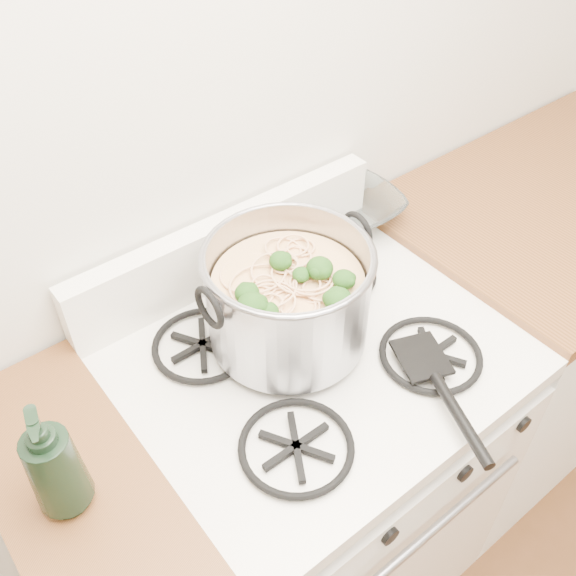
% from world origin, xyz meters
% --- Properties ---
extents(gas_range, '(0.76, 0.66, 0.92)m').
position_xyz_m(gas_range, '(0.00, 1.26, 0.44)').
color(gas_range, white).
rests_on(gas_range, ground).
extents(counter_right, '(1.00, 0.65, 0.92)m').
position_xyz_m(counter_right, '(0.88, 1.26, 0.46)').
color(counter_right, silver).
rests_on(counter_right, ground).
extents(stock_pot, '(0.35, 0.32, 0.22)m').
position_xyz_m(stock_pot, '(-0.02, 1.33, 1.02)').
color(stock_pot, '#9899A0').
rests_on(stock_pot, gas_range).
extents(spatula, '(0.38, 0.39, 0.02)m').
position_xyz_m(spatula, '(0.14, 1.11, 0.94)').
color(spatula, black).
rests_on(spatula, gas_range).
extents(glass_bowl, '(0.10, 0.10, 0.02)m').
position_xyz_m(glass_bowl, '(0.33, 1.54, 0.94)').
color(glass_bowl, white).
rests_on(glass_bowl, gas_range).
extents(bottle, '(0.11, 0.11, 0.23)m').
position_xyz_m(bottle, '(-0.52, 1.26, 1.03)').
color(bottle, black).
rests_on(bottle, counter_left).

